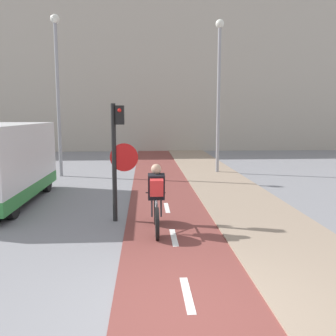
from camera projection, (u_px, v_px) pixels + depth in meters
The scene contains 7 objects.
ground_plane at pixel (192, 314), 4.85m from camera, with size 120.00×120.00×0.00m, color gray.
bike_lane at pixel (192, 313), 4.85m from camera, with size 2.10×60.00×0.02m.
building_row_background at pixel (152, 72), 27.80m from camera, with size 60.00×5.20×11.30m.
traffic_light_pole at pixel (118, 149), 8.85m from camera, with size 0.67×0.25×2.82m.
street_lamp_far at pixel (57, 79), 15.09m from camera, with size 0.36×0.36×6.48m.
street_lamp_sidewalk at pixel (219, 80), 15.96m from camera, with size 0.36×0.36×6.50m.
cyclist_near at pixel (156, 200), 8.11m from camera, with size 0.46×1.78×1.51m.
Camera 1 is at (-0.58, -4.50, 2.57)m, focal length 40.00 mm.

